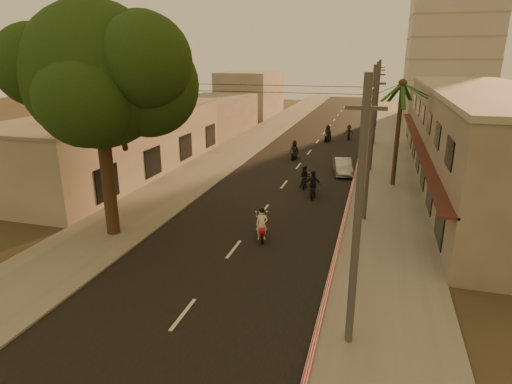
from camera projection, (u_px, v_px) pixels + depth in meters
ground at (220, 267)px, 20.00m from camera, size 160.00×160.00×0.00m
road at (298, 166)px, 38.31m from camera, size 10.00×140.00×0.02m
sidewalk_right at (385, 171)px, 36.34m from camera, size 5.00×140.00×0.12m
sidewalk_left at (220, 160)px, 40.26m from camera, size 5.00×140.00×0.12m
curb_stripe at (353, 185)px, 32.37m from camera, size 0.20×60.00×0.20m
shophouse_row at (480, 138)px, 31.72m from camera, size 8.80×34.20×7.30m
left_building at (121, 142)px, 35.69m from camera, size 8.20×24.20×5.20m
distant_tower at (453, 23)px, 62.85m from camera, size 12.10×12.10×28.00m
broadleaf_tree at (105, 76)px, 21.12m from camera, size 9.60×8.70×12.10m
palm_tree at (402, 90)px, 30.39m from camera, size 5.00×5.00×8.20m
utility_poles at (376, 93)px, 34.71m from camera, size 1.20×48.26×9.00m
filler_right at (438, 107)px, 56.64m from camera, size 8.00×14.00×6.00m
filler_left_near at (210, 116)px, 54.14m from camera, size 8.00×14.00×4.40m
filler_left_far at (251, 94)px, 70.23m from camera, size 8.00×14.00×7.00m
scooter_red at (262, 225)px, 22.81m from camera, size 0.95×1.80×1.83m
scooter_mid_a at (305, 178)px, 31.85m from camera, size 0.86×1.76×1.73m
scooter_mid_b at (313, 185)px, 29.65m from camera, size 1.17×1.97×1.94m
scooter_far_a at (294, 151)px, 40.59m from camera, size 0.94×1.90×1.87m
scooter_far_b at (349, 133)px, 50.29m from camera, size 1.14×1.80×1.77m
parked_car at (343, 167)px, 35.62m from camera, size 2.70×4.31×1.26m
scooter_far_c at (328, 134)px, 49.14m from camera, size 1.16×1.94×1.94m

